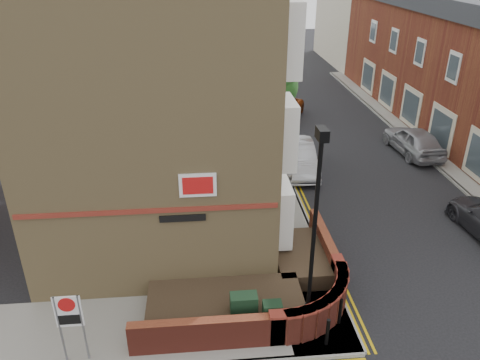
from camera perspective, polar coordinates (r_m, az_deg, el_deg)
name	(u,v)px	position (r m, az deg, el deg)	size (l,w,h in m)	color
pavement_corner	(137,331)	(15.04, -12.45, -17.49)	(13.00, 3.00, 0.12)	gray
pavement_main	(258,144)	(27.51, 2.15, 4.37)	(2.00, 32.00, 0.12)	gray
pavement_far	(463,158)	(28.46, 25.54, 2.47)	(4.00, 40.00, 0.12)	gray
kerb_main_near	(274,144)	(27.66, 4.21, 4.43)	(0.15, 32.00, 0.12)	gray
kerb_main_far	(428,159)	(27.50, 21.95, 2.39)	(0.15, 40.00, 0.12)	gray
yellow_lines_main	(279,144)	(27.72, 4.72, 4.35)	(0.28, 32.00, 0.01)	gold
corner_building	(157,74)	(17.84, -10.08, 12.63)	(8.95, 10.40, 13.60)	#9E8354
garden_wall	(249,302)	(15.74, 1.12, -14.68)	(6.80, 6.00, 1.20)	maroon
lamppost	(314,235)	(12.96, 8.99, -6.63)	(0.25, 0.50, 6.30)	black
utility_cabinet_large	(244,311)	(14.34, 0.46, -15.71)	(0.80, 0.45, 1.20)	black
utility_cabinet_small	(272,318)	(14.24, 3.93, -16.43)	(0.55, 0.40, 1.10)	black
bollard_near	(327,332)	(14.17, 10.61, -17.75)	(0.11, 0.11, 0.90)	black
bollard_far	(340,311)	(14.88, 12.10, -15.37)	(0.11, 0.11, 0.90)	black
zone_sign	(69,317)	(13.57, -20.09, -15.39)	(0.72, 0.07, 2.20)	slate
far_terrace	(466,68)	(31.37, 25.87, 12.19)	(5.40, 30.40, 8.00)	maroon
far_terrace_cream	(355,20)	(50.30, 13.85, 18.41)	(5.40, 12.40, 8.00)	beige
tree_near	(264,73)	(24.26, 2.94, 12.86)	(3.64, 3.65, 6.70)	#382B1E
tree_mid	(247,37)	(31.95, 0.87, 17.05)	(4.03, 4.03, 7.42)	#382B1E
tree_far	(237,24)	(39.86, -0.42, 18.48)	(3.81, 3.81, 7.00)	#382B1E
traffic_light_assembly	(248,64)	(35.33, 0.98, 13.96)	(0.20, 0.16, 4.20)	black
silver_car_near	(298,157)	(24.21, 7.03, 2.83)	(1.61, 4.62, 1.52)	#A1A3A8
red_car_main	(283,109)	(32.03, 5.23, 8.56)	(2.08, 4.52, 1.26)	#8B380F
silver_car_far	(414,140)	(27.85, 20.40, 4.55)	(1.83, 4.55, 1.55)	#93949A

